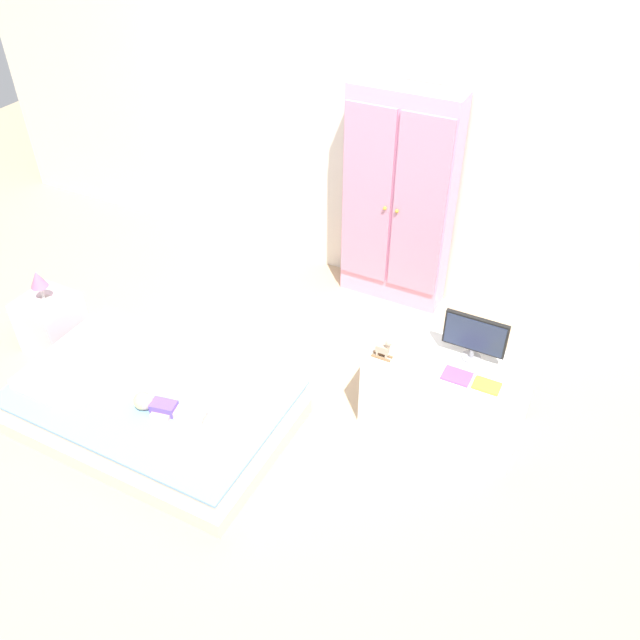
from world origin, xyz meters
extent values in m
cube|color=tan|center=(0.00, 0.00, -0.01)|extent=(10.00, 10.00, 0.02)
cube|color=silver|center=(0.00, 1.57, 1.35)|extent=(6.40, 0.05, 2.70)
cube|color=beige|center=(-0.46, -0.30, 0.05)|extent=(1.44, 0.91, 0.10)
cube|color=silver|center=(-0.46, -0.30, 0.17)|extent=(1.40, 0.87, 0.13)
cube|color=#7AA8DB|center=(-0.46, -0.30, 0.24)|extent=(1.43, 0.90, 0.02)
cube|color=silver|center=(-0.98, -0.30, 0.27)|extent=(0.31, 0.65, 0.05)
cube|color=#6B4CB2|center=(-0.30, -0.38, 0.27)|extent=(0.14, 0.10, 0.06)
cube|color=#DBB293|center=(-0.16, -0.34, 0.26)|extent=(0.16, 0.07, 0.04)
cube|color=#DBB293|center=(-0.15, -0.37, 0.26)|extent=(0.16, 0.07, 0.04)
cube|color=#DBB293|center=(-0.31, -0.33, 0.26)|extent=(0.10, 0.05, 0.03)
cube|color=#DBB293|center=(-0.29, -0.43, 0.26)|extent=(0.10, 0.05, 0.03)
sphere|color=#DBB293|center=(-0.40, -0.40, 0.29)|extent=(0.09, 0.09, 0.09)
sphere|color=#E0C67F|center=(-0.41, -0.41, 0.29)|extent=(0.10, 0.10, 0.10)
cube|color=silver|center=(-1.43, -0.05, 0.18)|extent=(0.31, 0.31, 0.35)
cylinder|color=#B7B2AD|center=(-1.43, -0.05, 0.36)|extent=(0.08, 0.08, 0.01)
cylinder|color=#B7B2AD|center=(-1.43, -0.05, 0.41)|extent=(0.02, 0.02, 0.09)
cone|color=#E0668E|center=(-1.43, -0.05, 0.50)|extent=(0.10, 0.10, 0.10)
cube|color=#E599BC|center=(0.23, 1.43, 0.72)|extent=(0.69, 0.20, 1.44)
cube|color=#C986A6|center=(0.06, 1.32, 0.75)|extent=(0.33, 0.02, 1.18)
cube|color=#C986A6|center=(0.40, 1.32, 0.75)|extent=(0.33, 0.02, 1.18)
sphere|color=gold|center=(0.19, 1.30, 0.72)|extent=(0.02, 0.02, 0.02)
sphere|color=gold|center=(0.27, 1.30, 0.72)|extent=(0.02, 0.02, 0.02)
cube|color=silver|center=(0.94, 0.44, 0.22)|extent=(0.83, 0.43, 0.44)
cylinder|color=#99999E|center=(1.02, 0.51, 0.44)|extent=(0.10, 0.10, 0.01)
cylinder|color=#99999E|center=(1.02, 0.51, 0.47)|extent=(0.02, 0.02, 0.05)
cube|color=black|center=(1.02, 0.51, 0.60)|extent=(0.32, 0.02, 0.20)
cube|color=#28334C|center=(1.02, 0.50, 0.60)|extent=(0.30, 0.01, 0.18)
cube|color=#8E6642|center=(0.61, 0.32, 0.44)|extent=(0.11, 0.01, 0.01)
cube|color=#8E6642|center=(0.61, 0.29, 0.44)|extent=(0.11, 0.01, 0.01)
cube|color=tan|center=(0.61, 0.31, 0.50)|extent=(0.07, 0.03, 0.04)
cylinder|color=tan|center=(0.63, 0.32, 0.46)|extent=(0.01, 0.01, 0.02)
cylinder|color=tan|center=(0.63, 0.29, 0.46)|extent=(0.01, 0.01, 0.02)
cylinder|color=tan|center=(0.58, 0.32, 0.46)|extent=(0.01, 0.01, 0.02)
cylinder|color=tan|center=(0.58, 0.29, 0.46)|extent=(0.01, 0.01, 0.02)
cylinder|color=tan|center=(0.64, 0.31, 0.53)|extent=(0.02, 0.02, 0.02)
sphere|color=tan|center=(0.64, 0.31, 0.55)|extent=(0.04, 0.04, 0.04)
cube|color=#8E51B2|center=(1.00, 0.34, 0.44)|extent=(0.14, 0.11, 0.01)
cube|color=gold|center=(1.15, 0.34, 0.44)|extent=(0.13, 0.09, 0.01)
camera|label=1|loc=(1.48, -2.10, 2.70)|focal=36.75mm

